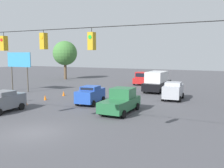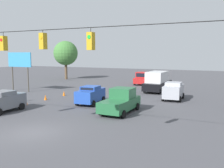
% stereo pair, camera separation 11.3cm
% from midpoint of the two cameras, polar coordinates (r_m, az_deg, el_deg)
% --- Properties ---
extents(ground_plane, '(140.00, 140.00, 0.00)m').
position_cam_midpoint_polar(ground_plane, '(17.41, -17.73, -10.57)').
color(ground_plane, '#47474C').
extents(overhead_signal_span, '(23.90, 0.38, 7.43)m').
position_cam_midpoint_polar(overhead_signal_span, '(16.27, -19.83, 4.84)').
color(overhead_signal_span, '#939399').
rests_on(overhead_signal_span, ground_plane).
extents(pickup_truck_green_crossing_near, '(2.29, 5.02, 2.12)m').
position_cam_midpoint_polar(pickup_truck_green_crossing_near, '(22.03, 1.87, -3.97)').
color(pickup_truck_green_crossing_near, '#236038').
rests_on(pickup_truck_green_crossing_near, ground_plane).
extents(sedan_grey_parked_shoulder, '(2.10, 3.93, 1.86)m').
position_cam_midpoint_polar(sedan_grey_parked_shoulder, '(24.24, -23.86, -3.57)').
color(sedan_grey_parked_shoulder, slate).
rests_on(sedan_grey_parked_shoulder, ground_plane).
extents(sedan_blue_withflow_mid, '(2.27, 4.04, 1.85)m').
position_cam_midpoint_polar(sedan_blue_withflow_mid, '(25.73, -5.07, -2.44)').
color(sedan_blue_withflow_mid, '#234CB2').
rests_on(sedan_blue_withflow_mid, ground_plane).
extents(pickup_truck_red_withflow_deep, '(2.40, 5.26, 2.12)m').
position_cam_midpoint_polar(pickup_truck_red_withflow_deep, '(42.54, 6.87, 1.24)').
color(pickup_truck_red_withflow_deep, red).
rests_on(pickup_truck_red_withflow_deep, ground_plane).
extents(sedan_silver_oncoming_far, '(2.19, 4.02, 1.99)m').
position_cam_midpoint_polar(sedan_silver_oncoming_far, '(28.84, 13.70, -1.46)').
color(sedan_silver_oncoming_far, '#A8AAB2').
rests_on(sedan_silver_oncoming_far, ground_plane).
extents(box_truck_black_oncoming_deep, '(2.61, 6.77, 2.73)m').
position_cam_midpoint_polar(box_truck_black_oncoming_deep, '(34.88, 10.17, 0.58)').
color(box_truck_black_oncoming_deep, black).
rests_on(box_truck_black_oncoming_deep, ground_plane).
extents(traffic_cone_second, '(0.31, 0.31, 0.59)m').
position_cam_midpoint_polar(traffic_cone_second, '(26.71, -19.20, -3.92)').
color(traffic_cone_second, orange).
rests_on(traffic_cone_second, ground_plane).
extents(traffic_cone_third, '(0.31, 0.31, 0.59)m').
position_cam_midpoint_polar(traffic_cone_third, '(28.89, -15.14, -2.98)').
color(traffic_cone_third, orange).
rests_on(traffic_cone_third, ground_plane).
extents(traffic_cone_fourth, '(0.31, 0.31, 0.59)m').
position_cam_midpoint_polar(traffic_cone_fourth, '(31.29, -11.10, -2.12)').
color(traffic_cone_fourth, orange).
rests_on(traffic_cone_fourth, ground_plane).
extents(roadside_billboard, '(4.09, 0.16, 5.34)m').
position_cam_midpoint_polar(roadside_billboard, '(36.39, -20.56, 4.60)').
color(roadside_billboard, '#4C473D').
rests_on(roadside_billboard, ground_plane).
extents(tree_horizon_left, '(4.88, 4.88, 7.73)m').
position_cam_midpoint_polar(tree_horizon_left, '(51.53, -10.77, 6.92)').
color(tree_horizon_left, brown).
rests_on(tree_horizon_left, ground_plane).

